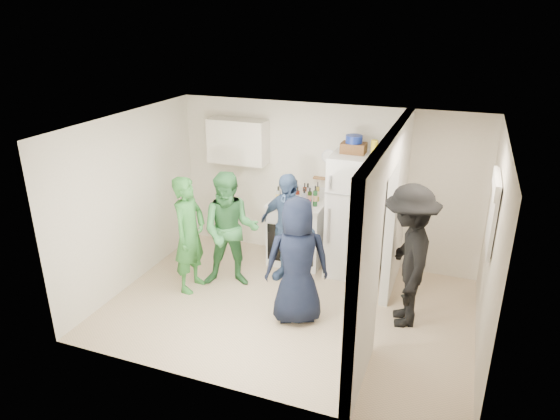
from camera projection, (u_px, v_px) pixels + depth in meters
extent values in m
plane|color=#C9AE8E|center=(288.00, 308.00, 6.79)|extent=(4.80, 4.80, 0.00)
plane|color=silver|center=(325.00, 184.00, 7.81)|extent=(4.80, 0.00, 4.80)
plane|color=silver|center=(230.00, 288.00, 4.85)|extent=(4.80, 0.00, 4.80)
plane|color=silver|center=(131.00, 200.00, 7.12)|extent=(0.00, 3.40, 3.40)
plane|color=silver|center=(491.00, 253.00, 5.55)|extent=(0.00, 3.40, 3.40)
plane|color=white|center=(289.00, 126.00, 5.87)|extent=(4.80, 4.80, 0.00)
cube|color=silver|center=(397.00, 206.00, 6.90)|extent=(0.12, 1.20, 2.50)
cube|color=silver|center=(364.00, 280.00, 4.98)|extent=(0.12, 1.20, 2.50)
cube|color=silver|center=(390.00, 152.00, 5.55)|extent=(0.12, 1.00, 0.40)
cube|color=white|center=(298.00, 232.00, 7.91)|extent=(0.86, 0.71, 1.02)
cube|color=silver|center=(238.00, 141.00, 7.90)|extent=(0.95, 0.34, 0.70)
cube|color=white|center=(356.00, 215.00, 7.42)|extent=(0.77, 0.75, 1.87)
cube|color=brown|center=(354.00, 148.00, 7.13)|extent=(0.35, 0.25, 0.15)
cylinder|color=navy|center=(354.00, 139.00, 7.08)|extent=(0.24, 0.24, 0.11)
cylinder|color=yellow|center=(374.00, 149.00, 6.88)|extent=(0.09, 0.09, 0.25)
cylinder|color=white|center=(329.00, 157.00, 7.61)|extent=(0.22, 0.02, 0.22)
cube|color=olive|center=(324.00, 179.00, 7.73)|extent=(0.35, 0.08, 0.03)
cube|color=black|center=(495.00, 214.00, 5.58)|extent=(0.03, 0.70, 0.80)
cube|color=white|center=(493.00, 213.00, 5.59)|extent=(0.04, 0.76, 0.86)
cube|color=white|center=(496.00, 183.00, 5.47)|extent=(0.04, 0.82, 0.18)
cylinder|color=#FFFA15|center=(286.00, 198.00, 7.52)|extent=(0.09, 0.09, 0.25)
cylinder|color=red|center=(308.00, 204.00, 7.45)|extent=(0.09, 0.09, 0.12)
imported|color=#327D35|center=(189.00, 234.00, 7.00)|extent=(0.43, 0.63, 1.69)
imported|color=#388040|center=(230.00, 231.00, 7.09)|extent=(1.00, 0.89, 1.72)
imported|color=#3D5585|center=(287.00, 228.00, 7.27)|extent=(1.05, 0.68, 1.65)
imported|color=black|center=(297.00, 261.00, 6.26)|extent=(0.97, 0.83, 1.68)
imported|color=black|center=(408.00, 257.00, 6.18)|extent=(0.93, 1.32, 1.86)
cylinder|color=brown|center=(285.00, 189.00, 7.87)|extent=(0.08, 0.08, 0.28)
cylinder|color=#1B5123|center=(287.00, 193.00, 7.66)|extent=(0.07, 0.07, 0.28)
cylinder|color=#A0A9AE|center=(297.00, 189.00, 7.82)|extent=(0.06, 0.06, 0.30)
cylinder|color=#5E1A10|center=(298.00, 195.00, 7.63)|extent=(0.06, 0.06, 0.26)
cylinder|color=#ADB4C0|center=(308.00, 191.00, 7.78)|extent=(0.08, 0.08, 0.26)
cylinder|color=#213B15|center=(310.00, 196.00, 7.61)|extent=(0.06, 0.06, 0.25)
cylinder|color=olive|center=(318.00, 192.00, 7.69)|extent=(0.06, 0.06, 0.31)
cylinder|color=#A1A7AC|center=(278.00, 194.00, 7.66)|extent=(0.08, 0.08, 0.25)
cylinder|color=#5A1F0F|center=(305.00, 192.00, 7.74)|extent=(0.06, 0.06, 0.28)
cylinder|color=#1C5326|center=(315.00, 196.00, 7.49)|extent=(0.07, 0.07, 0.32)
cylinder|color=maroon|center=(286.00, 190.00, 7.77)|extent=(0.08, 0.08, 0.31)
cylinder|color=#ADB4BE|center=(304.00, 197.00, 7.48)|extent=(0.08, 0.08, 0.29)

